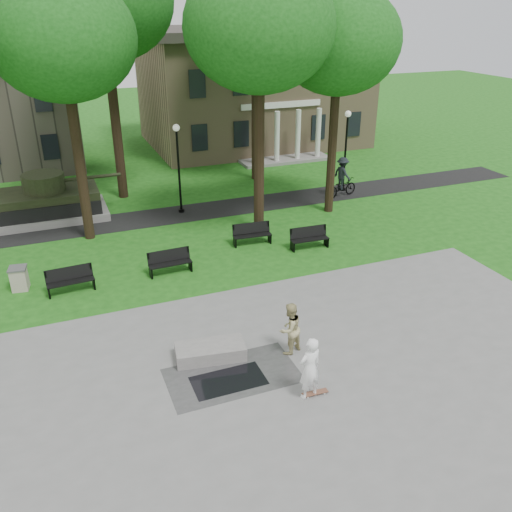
# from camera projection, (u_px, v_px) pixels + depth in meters

# --- Properties ---
(ground) EXTENTS (120.00, 120.00, 0.00)m
(ground) POSITION_uv_depth(u_px,v_px,m) (257.00, 329.00, 18.87)
(ground) COLOR #195213
(ground) RESTS_ON ground
(plaza) EXTENTS (22.00, 16.00, 0.02)m
(plaza) POSITION_uv_depth(u_px,v_px,m) (325.00, 423.00, 14.67)
(plaza) COLOR gray
(plaza) RESTS_ON ground
(footpath) EXTENTS (44.00, 2.60, 0.01)m
(footpath) POSITION_uv_depth(u_px,v_px,m) (174.00, 215.00, 28.95)
(footpath) COLOR black
(footpath) RESTS_ON ground
(building_right) EXTENTS (17.00, 12.00, 8.60)m
(building_right) POSITION_uv_depth(u_px,v_px,m) (252.00, 86.00, 42.19)
(building_right) COLOR #9E8460
(building_right) RESTS_ON ground
(tree_1) EXTENTS (6.20, 6.20, 11.63)m
(tree_1) POSITION_uv_depth(u_px,v_px,m) (62.00, 39.00, 22.36)
(tree_1) COLOR black
(tree_1) RESTS_ON ground
(tree_2) EXTENTS (6.60, 6.60, 12.16)m
(tree_2) POSITION_uv_depth(u_px,v_px,m) (259.00, 28.00, 23.20)
(tree_2) COLOR black
(tree_2) RESTS_ON ground
(tree_3) EXTENTS (6.00, 6.00, 11.19)m
(tree_3) POSITION_uv_depth(u_px,v_px,m) (339.00, 42.00, 25.85)
(tree_3) COLOR black
(tree_3) RESTS_ON ground
(tree_4) EXTENTS (7.20, 7.20, 13.50)m
(tree_4) POSITION_uv_depth(u_px,v_px,m) (102.00, 0.00, 27.20)
(tree_4) COLOR black
(tree_4) RESTS_ON ground
(tree_5) EXTENTS (6.40, 6.40, 12.44)m
(tree_5) POSITION_uv_depth(u_px,v_px,m) (256.00, 14.00, 30.77)
(tree_5) COLOR black
(tree_5) RESTS_ON ground
(lamp_mid) EXTENTS (0.36, 0.36, 4.73)m
(lamp_mid) POSITION_uv_depth(u_px,v_px,m) (178.00, 162.00, 28.18)
(lamp_mid) COLOR black
(lamp_mid) RESTS_ON ground
(lamp_right) EXTENTS (0.36, 0.36, 4.73)m
(lamp_right) POSITION_uv_depth(u_px,v_px,m) (346.00, 145.00, 31.52)
(lamp_right) COLOR black
(lamp_right) RESTS_ON ground
(tank_monument) EXTENTS (7.45, 3.40, 2.40)m
(tank_monument) POSITION_uv_depth(u_px,v_px,m) (42.00, 203.00, 28.11)
(tank_monument) COLOR gray
(tank_monument) RESTS_ON ground
(puddle) EXTENTS (2.20, 1.20, 0.00)m
(puddle) POSITION_uv_depth(u_px,v_px,m) (229.00, 381.00, 16.30)
(puddle) COLOR black
(puddle) RESTS_ON plaza
(concrete_block) EXTENTS (2.33, 1.32, 0.45)m
(concrete_block) POSITION_uv_depth(u_px,v_px,m) (210.00, 351.00, 17.28)
(concrete_block) COLOR gray
(concrete_block) RESTS_ON plaza
(skateboard) EXTENTS (0.79, 0.24, 0.07)m
(skateboard) POSITION_uv_depth(u_px,v_px,m) (315.00, 393.00, 15.72)
(skateboard) COLOR brown
(skateboard) RESTS_ON plaza
(skateboarder) EXTENTS (0.80, 0.61, 1.98)m
(skateboarder) POSITION_uv_depth(u_px,v_px,m) (310.00, 368.00, 15.24)
(skateboarder) COLOR white
(skateboarder) RESTS_ON plaza
(friend_watching) EXTENTS (1.06, 0.96, 1.77)m
(friend_watching) POSITION_uv_depth(u_px,v_px,m) (290.00, 329.00, 17.27)
(friend_watching) COLOR tan
(friend_watching) RESTS_ON plaza
(cyclist) EXTENTS (2.28, 1.35, 2.34)m
(cyclist) POSITION_uv_depth(u_px,v_px,m) (342.00, 181.00, 31.27)
(cyclist) COLOR black
(cyclist) RESTS_ON ground
(park_bench_0) EXTENTS (1.83, 0.64, 1.00)m
(park_bench_0) POSITION_uv_depth(u_px,v_px,m) (70.00, 279.00, 21.14)
(park_bench_0) COLOR black
(park_bench_0) RESTS_ON ground
(park_bench_1) EXTENTS (1.81, 0.59, 1.00)m
(park_bench_1) POSITION_uv_depth(u_px,v_px,m) (170.00, 261.00, 22.60)
(park_bench_1) COLOR black
(park_bench_1) RESTS_ON ground
(park_bench_2) EXTENTS (1.83, 0.68, 1.00)m
(park_bench_2) POSITION_uv_depth(u_px,v_px,m) (252.00, 233.00, 25.32)
(park_bench_2) COLOR black
(park_bench_2) RESTS_ON ground
(park_bench_3) EXTENTS (1.82, 0.61, 1.00)m
(park_bench_3) POSITION_uv_depth(u_px,v_px,m) (309.00, 237.00, 24.91)
(park_bench_3) COLOR black
(park_bench_3) RESTS_ON ground
(trash_bin) EXTENTS (0.75, 0.75, 0.96)m
(trash_bin) POSITION_uv_depth(u_px,v_px,m) (19.00, 278.00, 21.30)
(trash_bin) COLOR #C0B09E
(trash_bin) RESTS_ON ground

